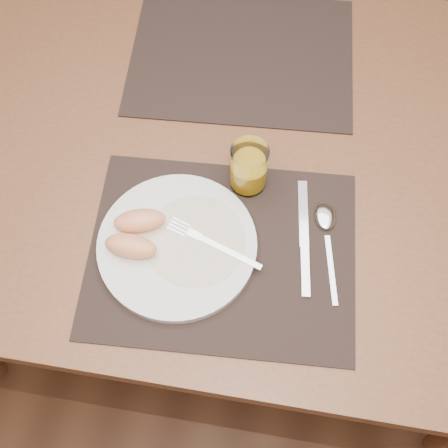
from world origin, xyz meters
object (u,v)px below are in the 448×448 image
table (233,170)px  fork (207,241)px  placemat_far (242,56)px  juice_glass (249,169)px  plate (177,245)px  placemat_near (222,253)px  knife (304,247)px  spoon (326,223)px

table → fork: size_ratio=8.22×
placemat_far → juice_glass: size_ratio=4.54×
plate → fork: fork is taller
placemat_far → fork: size_ratio=2.64×
placemat_near → plate: size_ratio=1.67×
plate → fork: size_ratio=1.58×
juice_glass → plate: bearing=-124.2°
knife → spoon: size_ratio=1.15×
knife → spoon: spoon is taller
plate → fork: (0.05, 0.01, 0.01)m
knife → plate: bearing=-170.8°
placemat_near → knife: bearing=13.4°
table → placemat_near: 0.24m
placemat_near → placemat_far: (-0.03, 0.44, 0.00)m
table → placemat_near: (0.01, -0.22, 0.09)m
table → knife: (0.15, -0.19, 0.09)m
placemat_near → spoon: spoon is taller
plate → spoon: bearing=18.8°
knife → juice_glass: 0.16m
placemat_far → knife: bearing=-67.5°
table → plate: size_ratio=5.19×
knife → placemat_far: bearing=112.5°
placemat_near → fork: (-0.03, 0.01, 0.02)m
placemat_near → knife: 0.14m
placemat_far → plate: bearing=-95.7°
fork → table: bearing=86.1°
table → spoon: 0.25m
table → juice_glass: 0.16m
table → knife: knife is taller
placemat_near → juice_glass: bearing=80.9°
fork → knife: 0.17m
fork → spoon: (0.20, 0.07, -0.01)m
placemat_near → plate: 0.08m
table → knife: 0.26m
fork → knife: (0.16, 0.02, -0.02)m
knife → juice_glass: size_ratio=2.22×
table → plate: plate is taller
fork → spoon: size_ratio=0.89×
placemat_near → plate: plate is taller
placemat_far → fork: fork is taller
spoon → juice_glass: (-0.15, 0.06, 0.04)m
knife → table: bearing=128.7°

